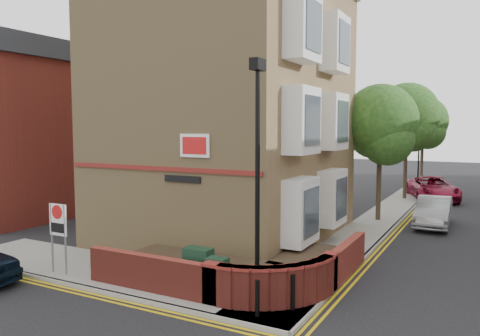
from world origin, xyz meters
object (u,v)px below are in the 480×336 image
object	(u,v)px
utility_cabinet_large	(198,269)
silver_car_near	(434,212)
zone_sign	(58,225)
lamppost	(257,180)

from	to	relation	value
utility_cabinet_large	silver_car_near	xyz separation A→B (m)	(4.85, 12.90, -0.02)
utility_cabinet_large	zone_sign	size ratio (longest dim) A/B	0.55
lamppost	utility_cabinet_large	world-z (taller)	lamppost
lamppost	utility_cabinet_large	xyz separation A→B (m)	(-1.90, 0.10, -2.62)
utility_cabinet_large	silver_car_near	distance (m)	13.78
lamppost	silver_car_near	size ratio (longest dim) A/B	1.49
zone_sign	silver_car_near	size ratio (longest dim) A/B	0.52
lamppost	silver_car_near	distance (m)	13.59
lamppost	zone_sign	size ratio (longest dim) A/B	2.86
lamppost	zone_sign	distance (m)	6.85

